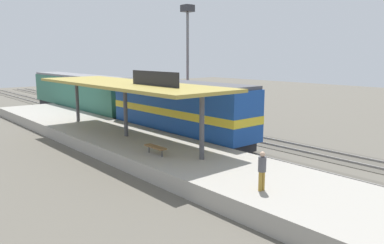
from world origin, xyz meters
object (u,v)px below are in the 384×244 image
Objects in this scene: passenger_carriage_single at (80,93)px; freight_car at (153,99)px; platform_bench at (155,147)px; person_waiting at (262,169)px; light_mast at (188,38)px; locomotive at (179,109)px.

passenger_carriage_single reaches higher than freight_car.
platform_bench is 0.08× the size of passenger_carriage_single.
person_waiting is (-10.57, -23.09, -0.12)m from freight_car.
light_mast is at bearing 56.94° from person_waiting.
passenger_carriage_single is (6.00, 23.31, 0.97)m from platform_bench.
locomotive is 0.72× the size of passenger_carriage_single.
platform_bench is 0.12× the size of locomotive.
platform_bench is at bearing -104.44° from passenger_carriage_single.
passenger_carriage_single is (0.00, 18.00, -0.10)m from locomotive.
passenger_carriage_single reaches higher than person_waiting.
passenger_carriage_single is 9.19m from freight_car.
light_mast is at bearing -31.07° from freight_car.
light_mast reaches higher than platform_bench.
person_waiting is at bearing -114.60° from freight_car.
freight_car is at bearing 65.40° from person_waiting.
locomotive is at bearing -90.00° from passenger_carriage_single.
passenger_carriage_single is 31.60m from person_waiting.
platform_bench is 0.15× the size of light_mast.
freight_car reaches higher than person_waiting.
freight_car is 7.02× the size of person_waiting.
passenger_carriage_single is at bearing 90.00° from locomotive.
locomotive is at bearing -114.58° from freight_car.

